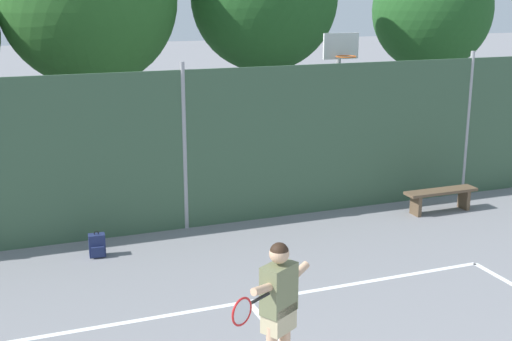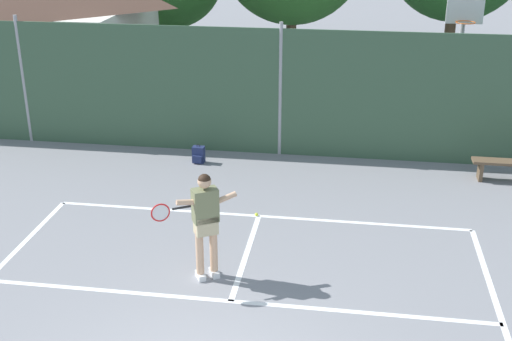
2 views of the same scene
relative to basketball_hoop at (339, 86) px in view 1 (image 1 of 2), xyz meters
The scene contains 7 objects.
chainlink_fence 4.86m from the basketball_hoop, 154.72° to the right, with size 26.09×0.09×3.23m.
basketball_hoop is the anchor object (origin of this frame).
treeline_backdrop 7.65m from the basketball_hoop, 124.44° to the left, with size 26.73×4.61×6.86m.
tennis_player 9.38m from the basketball_hoop, 121.58° to the right, with size 1.22×0.86×1.85m.
tennis_ball 7.44m from the basketball_hoop, 128.35° to the right, with size 0.07×0.07×0.07m, color #CCE033.
backpack_navy 7.16m from the basketball_hoop, 154.66° to the right, with size 0.29×0.26×0.46m.
courtside_bench 3.68m from the basketball_hoop, 73.56° to the right, with size 1.60×0.36×0.48m.
Camera 1 is at (-3.17, -3.11, 4.45)m, focal length 47.26 mm.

